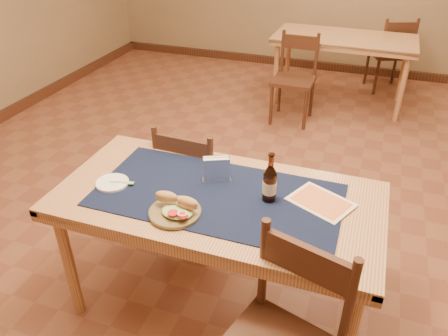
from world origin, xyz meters
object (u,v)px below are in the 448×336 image
(chair_main_far, at_px, (195,182))
(beer_bottle, at_px, (270,183))
(back_table, at_px, (344,44))
(sandwich_plate, at_px, (176,209))
(napkin_holder, at_px, (216,170))
(main_table, at_px, (217,209))

(chair_main_far, xyz_separation_m, beer_bottle, (0.57, -0.43, 0.39))
(back_table, distance_m, sandwich_plate, 3.41)
(chair_main_far, distance_m, beer_bottle, 0.82)
(napkin_holder, bearing_deg, sandwich_plate, -103.05)
(chair_main_far, relative_size, napkin_holder, 5.75)
(main_table, distance_m, sandwich_plate, 0.27)
(beer_bottle, bearing_deg, main_table, -170.45)
(back_table, distance_m, beer_bottle, 3.14)
(back_table, bearing_deg, sandwich_plate, -96.90)
(chair_main_far, bearing_deg, main_table, -55.30)
(back_table, relative_size, beer_bottle, 5.84)
(main_table, height_order, napkin_holder, napkin_holder)
(sandwich_plate, bearing_deg, napkin_holder, 76.95)
(chair_main_far, height_order, beer_bottle, beer_bottle)
(chair_main_far, bearing_deg, sandwich_plate, -73.60)
(chair_main_far, distance_m, napkin_holder, 0.57)
(back_table, bearing_deg, beer_bottle, -90.63)
(sandwich_plate, bearing_deg, back_table, 83.10)
(napkin_holder, bearing_deg, beer_bottle, -15.54)
(main_table, height_order, sandwich_plate, sandwich_plate)
(sandwich_plate, relative_size, napkin_holder, 1.59)
(main_table, bearing_deg, back_table, 84.91)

